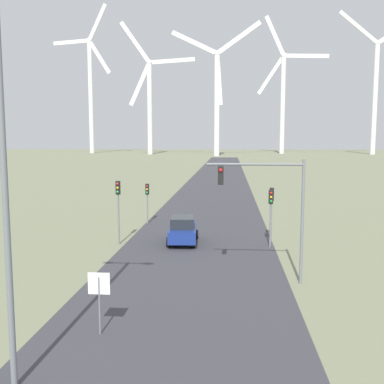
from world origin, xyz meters
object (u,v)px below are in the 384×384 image
at_px(streetlamp, 2,136).
at_px(car_approaching, 183,230).
at_px(traffic_light_post_mid_left, 147,194).
at_px(wind_turbine_center, 217,92).
at_px(wind_turbine_left, 150,97).
at_px(wind_turbine_right, 283,93).
at_px(traffic_light_post_mid_right, 272,203).
at_px(wind_turbine_far_left, 90,86).
at_px(traffic_light_post_near_right, 271,205).
at_px(traffic_light_mast_overhead, 269,195).
at_px(stop_sign_near, 99,291).
at_px(traffic_light_post_near_left, 118,198).
at_px(wind_turbine_far_right, 376,86).

xyz_separation_m(streetlamp, car_approaching, (2.93, 18.20, -6.25)).
height_order(traffic_light_post_mid_left, wind_turbine_center, wind_turbine_center).
distance_m(wind_turbine_left, wind_turbine_right, 63.51).
distance_m(traffic_light_post_mid_right, car_approaching, 6.32).
bearing_deg(wind_turbine_right, wind_turbine_far_left, -179.70).
bearing_deg(traffic_light_post_mid_right, traffic_light_post_near_right, -97.33).
xyz_separation_m(traffic_light_post_mid_right, wind_turbine_right, (22.06, 190.11, 25.91)).
relative_size(traffic_light_mast_overhead, wind_turbine_left, 0.10).
bearing_deg(wind_turbine_center, traffic_light_mast_overhead, -87.42).
bearing_deg(traffic_light_post_near_right, traffic_light_post_mid_left, 141.61).
height_order(stop_sign_near, traffic_light_post_mid_right, traffic_light_post_mid_right).
bearing_deg(wind_turbine_right, traffic_light_post_near_left, -99.59).
height_order(traffic_light_post_mid_right, car_approaching, traffic_light_post_mid_right).
bearing_deg(wind_turbine_left, wind_turbine_far_left, 155.60).
bearing_deg(wind_turbine_far_right, wind_turbine_far_left, 176.24).
bearing_deg(wind_turbine_far_right, traffic_light_post_near_right, -108.82).
bearing_deg(traffic_light_post_near_left, wind_turbine_left, 99.44).
height_order(car_approaching, wind_turbine_far_left, wind_turbine_far_left).
xyz_separation_m(wind_turbine_center, wind_turbine_right, (30.43, 34.05, 2.59)).
relative_size(stop_sign_near, traffic_light_post_near_right, 0.61).
bearing_deg(traffic_light_post_mid_left, wind_turbine_center, 89.49).
bearing_deg(stop_sign_near, streetlamp, -111.42).
bearing_deg(streetlamp, wind_turbine_right, 81.56).
bearing_deg(car_approaching, traffic_light_post_mid_right, 6.60).
bearing_deg(traffic_light_post_mid_right, wind_turbine_right, 83.38).
bearing_deg(wind_turbine_center, wind_turbine_right, 48.21).
height_order(streetlamp, wind_turbine_left, wind_turbine_left).
distance_m(streetlamp, stop_sign_near, 6.79).
relative_size(traffic_light_post_near_right, wind_turbine_center, 0.07).
height_order(stop_sign_near, traffic_light_post_mid_left, traffic_light_post_mid_left).
bearing_deg(car_approaching, traffic_light_post_mid_left, 118.36).
distance_m(streetlamp, car_approaching, 19.47).
xyz_separation_m(traffic_light_post_mid_left, wind_turbine_far_left, (-61.89, 183.46, 30.28)).
xyz_separation_m(streetlamp, wind_turbine_far_left, (-62.66, 208.52, 25.59)).
height_order(traffic_light_post_mid_right, wind_turbine_center, wind_turbine_center).
distance_m(streetlamp, wind_turbine_right, 212.39).
height_order(traffic_light_post_mid_left, car_approaching, traffic_light_post_mid_left).
height_order(traffic_light_post_near_left, car_approaching, traffic_light_post_near_left).
bearing_deg(wind_turbine_left, traffic_light_post_near_right, -77.41).
xyz_separation_m(car_approaching, wind_turbine_left, (-33.60, 175.80, 25.23)).
bearing_deg(traffic_light_post_mid_right, streetlamp, -115.30).
relative_size(traffic_light_post_near_left, wind_turbine_far_left, 0.06).
bearing_deg(wind_turbine_right, traffic_light_post_mid_left, -99.80).
bearing_deg(wind_turbine_left, stop_sign_near, -80.43).
bearing_deg(wind_turbine_far_right, car_approaching, -110.51).
xyz_separation_m(streetlamp, wind_turbine_left, (-30.67, 194.01, 18.98)).
bearing_deg(traffic_light_post_mid_right, traffic_light_post_mid_left, 147.59).
relative_size(traffic_light_mast_overhead, car_approaching, 1.45).
xyz_separation_m(traffic_light_post_mid_right, wind_turbine_far_left, (-71.59, 189.62, 29.97)).
bearing_deg(traffic_light_mast_overhead, streetlamp, -128.18).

